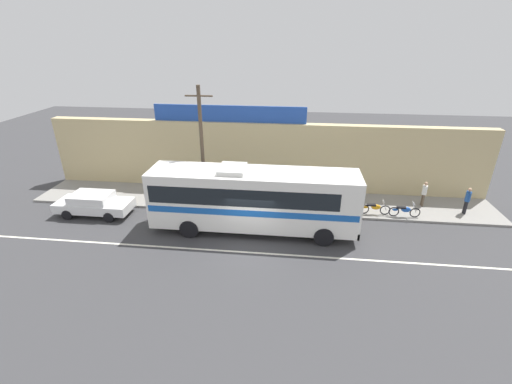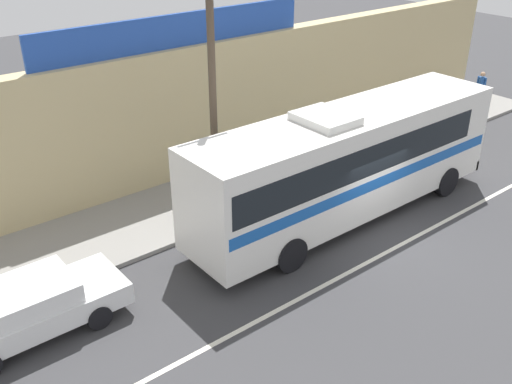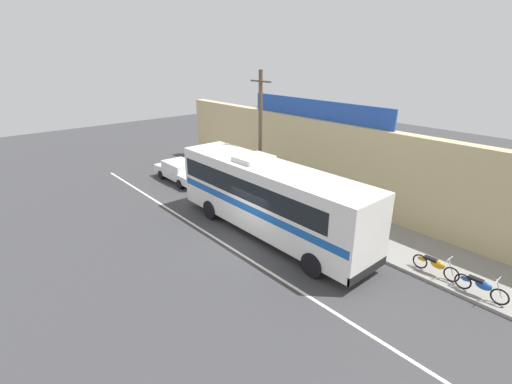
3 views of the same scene
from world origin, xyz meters
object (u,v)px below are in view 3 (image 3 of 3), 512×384
(parked_car, at_px, (180,171))
(motorcycle_orange, at_px, (480,286))
(utility_pole, at_px, (260,137))
(motorcycle_red, at_px, (435,265))
(intercity_bus, at_px, (268,195))

(parked_car, relative_size, motorcycle_orange, 2.45)
(motorcycle_orange, bearing_deg, utility_pole, 179.52)
(parked_car, bearing_deg, motorcycle_red, 5.58)
(utility_pole, height_order, motorcycle_orange, utility_pole)
(intercity_bus, distance_m, utility_pole, 4.53)
(intercity_bus, xyz_separation_m, motorcycle_red, (7.19, 2.47, -1.50))
(motorcycle_red, xyz_separation_m, motorcycle_orange, (1.72, -0.15, 0.00))
(parked_car, relative_size, motorcycle_red, 2.42)
(intercity_bus, relative_size, motorcycle_orange, 6.13)
(utility_pole, bearing_deg, parked_car, -166.19)
(intercity_bus, distance_m, parked_car, 10.02)
(parked_car, xyz_separation_m, motorcycle_orange, (18.81, 1.52, -0.17))
(intercity_bus, relative_size, utility_pole, 1.51)
(utility_pole, bearing_deg, intercity_bus, -36.26)
(intercity_bus, bearing_deg, motorcycle_red, 18.92)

